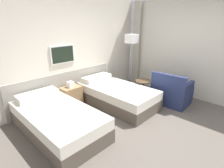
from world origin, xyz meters
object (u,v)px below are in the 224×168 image
Objects in this scene: bed_near_window at (116,95)px; side_table at (143,86)px; bed_near_door at (57,120)px; armchair at (171,93)px; nightstand at (71,96)px; floor_lamp at (132,42)px.

bed_near_window reaches higher than side_table.
bed_near_door is 2.91m from armchair.
nightstand is 0.38× the size of floor_lamp.
bed_near_door is 1.00× the size of bed_near_window.
bed_near_window is 0.81m from side_table.
bed_near_door is 2.24× the size of armchair.
bed_near_door is at bearing 180.00° from bed_near_window.
bed_near_window is at bearing 0.00° from bed_near_door.
bed_near_window is at bearing 155.98° from side_table.
floor_lamp is 1.88× the size of armchair.
bed_near_door is 3.16× the size of nightstand.
bed_near_door is 1.69m from bed_near_window.
armchair reaches higher than nightstand.
armchair is at bearing -43.26° from nightstand.
nightstand is at bearing 137.31° from bed_near_window.
armchair is (1.89, -1.77, 0.03)m from nightstand.
bed_near_window is 3.16× the size of nightstand.
floor_lamp reaches higher than bed_near_door.
armchair is at bearing -65.11° from side_table.
floor_lamp reaches higher than side_table.
nightstand is at bearing 144.95° from side_table.
floor_lamp is 1.88m from armchair.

